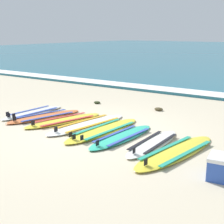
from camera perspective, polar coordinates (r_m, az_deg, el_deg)
ground_plane at (r=7.47m, az=-3.29°, el=-3.36°), size 80.00×80.00×0.00m
wave_foam_strip at (r=12.19m, az=12.70°, el=3.49°), size 80.00×0.97×0.11m
surfboard_0 at (r=9.23m, az=-13.97°, el=-0.10°), size 0.65×2.08×0.18m
surfboard_1 at (r=8.74m, az=-12.00°, el=-0.79°), size 1.11×2.24×0.18m
surfboard_2 at (r=8.26m, az=-8.60°, el=-1.50°), size 1.15×2.28×0.18m
surfboard_3 at (r=7.84m, az=-4.41°, el=-2.23°), size 1.00×2.53×0.18m
surfboard_4 at (r=7.38m, az=-1.54°, el=-3.26°), size 0.81×2.49×0.18m
surfboard_5 at (r=6.93m, az=1.83°, el=-4.44°), size 0.67×2.15×0.18m
surfboard_6 at (r=6.58m, az=7.38°, el=-5.58°), size 0.50×1.99×0.18m
surfboard_7 at (r=6.20m, az=11.49°, el=-7.01°), size 1.00×2.53×0.18m
cooler_box at (r=5.34m, az=18.60°, el=-9.28°), size 0.37×0.49×0.38m
seaweed_clump_near_shoreline at (r=9.42m, az=8.37°, el=0.52°), size 0.26×0.21×0.09m
seaweed_clump_mid_sand at (r=10.25m, az=-2.70°, el=1.73°), size 0.22×0.18×0.08m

